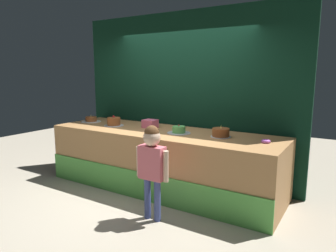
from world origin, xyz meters
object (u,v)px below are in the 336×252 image
at_px(cake_center_right, 179,130).
at_px(donut, 266,141).
at_px(pink_box, 150,124).
at_px(cake_center_left, 114,122).
at_px(child_figure, 152,160).
at_px(cake_far_right, 221,133).
at_px(cake_far_left, 91,120).

bearing_deg(cake_center_right, donut, 2.23).
xyz_separation_m(pink_box, cake_center_left, (-0.64, -0.17, -0.00)).
xyz_separation_m(child_figure, pink_box, (-0.80, 1.10, 0.22)).
height_order(child_figure, donut, child_figure).
xyz_separation_m(cake_center_right, cake_far_right, (0.64, 0.08, 0.02)).
bearing_deg(cake_center_left, cake_far_right, 3.00).
bearing_deg(pink_box, cake_center_left, -164.66).
relative_size(cake_far_left, cake_far_right, 1.26).
bearing_deg(cake_far_left, child_figure, -26.05).
xyz_separation_m(donut, cake_far_left, (-3.18, 0.02, 0.02)).
xyz_separation_m(cake_far_left, cake_center_left, (0.64, -0.09, 0.03)).
bearing_deg(pink_box, donut, -3.12).
distance_m(cake_far_left, cake_center_right, 1.91).
relative_size(pink_box, donut, 1.90).
bearing_deg(child_figure, cake_far_left, 153.95).
bearing_deg(donut, cake_center_left, -178.42).
height_order(cake_center_left, cake_center_right, cake_center_left).
height_order(pink_box, cake_far_left, cake_far_left).
height_order(pink_box, cake_far_right, cake_far_right).
relative_size(donut, cake_far_left, 0.32).
bearing_deg(cake_far_left, donut, -0.36).
relative_size(donut, cake_center_right, 0.33).
xyz_separation_m(donut, cake_center_left, (-2.54, -0.07, 0.04)).
height_order(cake_far_left, cake_center_left, cake_center_left).
relative_size(pink_box, cake_far_left, 0.61).
relative_size(donut, cake_center_left, 0.34).
height_order(cake_far_left, cake_center_right, cake_far_left).
relative_size(pink_box, cake_center_left, 0.65).
distance_m(child_figure, cake_far_right, 1.14).
height_order(pink_box, cake_center_right, pink_box).
xyz_separation_m(child_figure, cake_center_right, (-0.17, 0.94, 0.20)).
height_order(donut, cake_center_right, cake_center_right).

